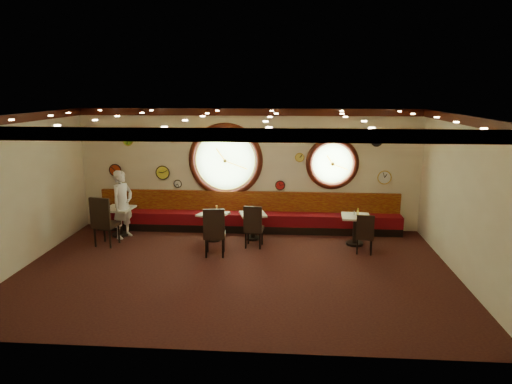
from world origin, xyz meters
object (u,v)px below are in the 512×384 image
(table_c, at_px, (253,223))
(chair_a, at_px, (103,218))
(condiment_c_salt, at_px, (249,210))
(chair_b, at_px, (214,229))
(waiter, at_px, (123,204))
(condiment_d_pepper, at_px, (357,214))
(table_d, at_px, (355,226))
(condiment_a_bottle, at_px, (123,203))
(chair_c, at_px, (253,224))
(chair_d, at_px, (365,231))
(condiment_b_salt, at_px, (210,211))
(condiment_b_bottle, at_px, (217,209))
(condiment_d_salt, at_px, (354,213))
(condiment_a_pepper, at_px, (118,206))
(condiment_d_bottle, at_px, (358,211))
(table_a, at_px, (119,218))
(condiment_b_pepper, at_px, (215,211))
(condiment_c_bottle, at_px, (257,210))
(condiment_c_pepper, at_px, (253,212))
(table_b, at_px, (213,223))
(condiment_a_salt, at_px, (117,205))

(table_c, distance_m, chair_a, 3.60)
(table_c, distance_m, condiment_c_salt, 0.32)
(chair_b, height_order, waiter, waiter)
(condiment_d_pepper, bearing_deg, table_d, -175.45)
(chair_b, bearing_deg, condiment_a_bottle, 146.12)
(chair_c, relative_size, chair_d, 1.11)
(condiment_b_salt, distance_m, condiment_b_bottle, 0.18)
(condiment_d_salt, xyz_separation_m, waiter, (-5.74, 0.07, 0.09))
(condiment_a_pepper, xyz_separation_m, condiment_d_bottle, (6.01, -0.18, 0.02))
(table_a, relative_size, condiment_b_pepper, 6.71)
(chair_d, distance_m, waiter, 5.96)
(chair_b, bearing_deg, condiment_c_bottle, 52.44)
(condiment_b_pepper, xyz_separation_m, condiment_c_pepper, (0.93, 0.14, -0.03))
(chair_c, xyz_separation_m, condiment_d_bottle, (2.49, 0.52, 0.22))
(table_c, distance_m, chair_d, 2.76)
(chair_a, height_order, condiment_d_bottle, chair_a)
(chair_d, bearing_deg, condiment_d_salt, 111.43)
(condiment_a_pepper, relative_size, condiment_d_pepper, 0.97)
(condiment_b_pepper, height_order, waiter, waiter)
(table_b, xyz_separation_m, condiment_b_bottle, (0.09, 0.07, 0.34))
(condiment_d_salt, relative_size, condiment_c_bottle, 0.61)
(table_d, distance_m, condiment_a_pepper, 5.96)
(condiment_a_salt, xyz_separation_m, condiment_b_salt, (2.42, -0.18, -0.06))
(table_b, bearing_deg, chair_a, -165.53)
(chair_c, distance_m, chair_d, 2.57)
(chair_a, relative_size, condiment_d_salt, 7.86)
(condiment_a_bottle, bearing_deg, condiment_b_bottle, -4.42)
(condiment_c_salt, bearing_deg, table_b, -164.74)
(table_b, height_order, condiment_b_pepper, condiment_b_pepper)
(condiment_a_pepper, bearing_deg, table_d, -2.79)
(condiment_d_pepper, bearing_deg, chair_c, -170.50)
(table_b, bearing_deg, chair_c, -25.27)
(condiment_b_salt, bearing_deg, condiment_b_pepper, -15.99)
(condiment_b_pepper, height_order, condiment_c_bottle, condiment_c_bottle)
(chair_b, bearing_deg, table_c, 54.07)
(table_d, distance_m, condiment_c_salt, 2.63)
(chair_a, relative_size, condiment_d_pepper, 8.50)
(condiment_d_salt, bearing_deg, waiter, 179.28)
(chair_b, xyz_separation_m, condiment_d_salt, (3.22, 1.14, 0.13))
(condiment_a_salt, relative_size, condiment_c_bottle, 0.71)
(table_d, height_order, condiment_a_salt, condiment_a_salt)
(condiment_d_salt, distance_m, condiment_d_bottle, 0.10)
(table_c, xyz_separation_m, waiter, (-3.28, -0.08, 0.44))
(table_a, distance_m, condiment_a_salt, 0.33)
(waiter, bearing_deg, table_a, 79.03)
(table_b, distance_m, condiment_b_bottle, 0.36)
(chair_d, bearing_deg, condiment_b_bottle, 176.36)
(chair_c, bearing_deg, condiment_d_salt, 16.78)
(condiment_b_salt, distance_m, condiment_c_salt, 0.99)
(chair_a, xyz_separation_m, waiter, (0.22, 0.72, 0.17))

